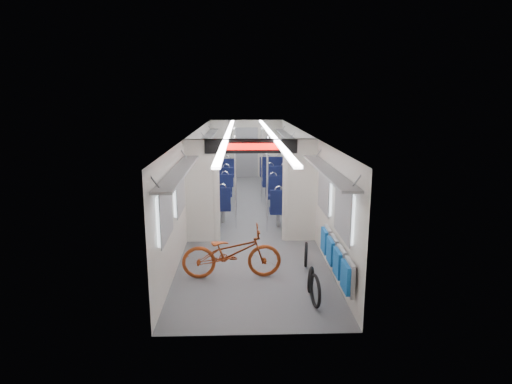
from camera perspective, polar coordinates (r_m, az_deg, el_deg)
carriage at (r=11.16m, az=-0.87°, el=3.84°), size 12.00×12.02×2.31m
bicycle at (r=7.74m, az=-3.27°, el=-8.06°), size 1.80×0.70×0.93m
flip_bench at (r=7.34m, az=10.58°, el=-8.50°), size 0.12×2.10×0.51m
bike_hoop_a at (r=6.84m, az=7.90°, el=-13.11°), size 0.10×0.54×0.53m
bike_hoop_b at (r=7.32m, az=7.30°, el=-11.68°), size 0.19×0.44×0.44m
bike_hoop_c at (r=8.32m, az=6.68°, el=-8.44°), size 0.14×0.49×0.49m
seat_bay_near_left at (r=11.80m, az=-5.44°, el=-0.54°), size 0.89×1.97×1.07m
seat_bay_near_right at (r=11.50m, az=3.80°, el=-0.84°), size 0.89×2.00×1.08m
seat_bay_far_left at (r=14.80m, az=-4.74°, el=2.20°), size 0.91×2.08×1.10m
seat_bay_far_right at (r=14.82m, az=2.50°, el=2.34°), size 0.95×2.26×1.16m
stanchion_near_left at (r=10.38m, az=-2.75°, el=1.20°), size 0.04×0.04×2.30m
stanchion_near_right at (r=10.13m, az=1.51°, el=0.93°), size 0.04×0.04×2.30m
stanchion_far_left at (r=13.01m, az=-2.84°, el=3.51°), size 0.05×0.05×2.30m
stanchion_far_right at (r=12.99m, az=0.74°, el=3.51°), size 0.04×0.04×2.30m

